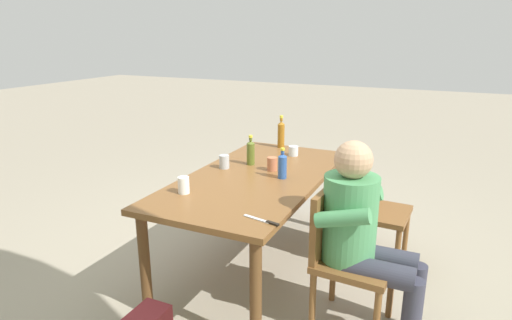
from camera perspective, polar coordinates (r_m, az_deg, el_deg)
The scene contains 14 objects.
ground_plane at distance 3.52m, azimuth 0.00°, elevation -13.51°, with size 24.00×24.00×0.00m, color gray.
dining_table at distance 3.24m, azimuth 0.00°, elevation -3.41°, with size 1.85×0.93×0.74m.
chair_far_right at distance 2.73m, azimuth 11.32°, elevation -11.64°, with size 0.47×0.47×0.87m.
chair_far_left at distance 3.47m, azimuth 14.62°, elevation -5.56°, with size 0.46×0.46×0.87m.
person_in_white_shirt at distance 2.63m, azimuth 13.83°, elevation -8.84°, with size 0.47×0.61×1.18m.
bottle_blue at distance 3.14m, azimuth 3.49°, elevation -0.70°, with size 0.06×0.06×0.23m.
bottle_olive at distance 3.46m, azimuth -0.71°, elevation 1.06°, with size 0.06×0.06×0.24m.
bottle_amber at distance 3.98m, azimuth 3.32°, elevation 3.48°, with size 0.06×0.06×0.30m.
cup_white at distance 2.89m, azimuth -9.49°, elevation -3.28°, with size 0.07×0.07×0.11m, color white.
cup_glass at distance 3.74m, azimuth 4.93°, elevation 1.20°, with size 0.08×0.08×0.08m, color silver.
cup_terracotta at distance 3.32m, azimuth 2.14°, elevation -0.52°, with size 0.08×0.08×0.10m, color #BC6B47.
cup_steel at distance 3.39m, azimuth -4.20°, elevation -0.22°, with size 0.08×0.08×0.10m, color #B2B7BC.
table_knife at distance 2.46m, azimuth 1.02°, elevation -8.00°, with size 0.07×0.24×0.01m.
backpack_by_far_side at distance 4.72m, azimuth 3.94°, elevation -2.59°, with size 0.32×0.21×0.46m.
Camera 1 is at (2.77, 1.28, 1.76)m, focal length 30.41 mm.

